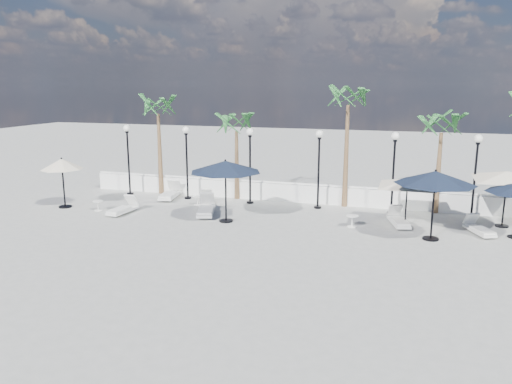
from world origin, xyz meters
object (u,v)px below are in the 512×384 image
(lounger_1, at_px, (206,209))
(lounger_2, at_px, (170,194))
(parasol_cream_sq_a, at_px, (408,179))
(lounger_4, at_px, (399,220))
(lounger_0, at_px, (123,209))
(lounger_3, at_px, (206,201))
(lounger_5, at_px, (479,229))
(parasol_navy_mid, at_px, (435,178))
(parasol_cream_sq_b, at_px, (508,172))
(parasol_navy_left, at_px, (225,167))
(parasol_cream_small, at_px, (62,165))

(lounger_1, xyz_separation_m, lounger_2, (-3.15, 2.55, -0.00))
(lounger_1, relative_size, parasol_cream_sq_a, 0.50)
(lounger_4, xyz_separation_m, parasol_cream_sq_a, (0.26, -0.09, 1.84))
(lounger_0, height_order, lounger_3, lounger_0)
(lounger_3, relative_size, lounger_4, 0.96)
(lounger_5, bearing_deg, lounger_0, 162.85)
(lounger_1, bearing_deg, parasol_navy_mid, -23.11)
(lounger_2, xyz_separation_m, parasol_cream_sq_b, (16.05, -0.58, 2.13))
(lounger_1, height_order, lounger_2, lounger_1)
(lounger_1, xyz_separation_m, lounger_5, (11.83, 0.51, -0.05))
(lounger_2, distance_m, parasol_navy_left, 6.00)
(parasol_cream_sq_b, xyz_separation_m, parasol_cream_small, (-20.15, -2.72, -0.26))
(parasol_navy_mid, xyz_separation_m, parasol_cream_sq_a, (-1.01, 1.59, -0.39))
(lounger_1, xyz_separation_m, lounger_3, (-0.73, 1.71, -0.05))
(parasol_navy_mid, bearing_deg, lounger_0, -179.52)
(lounger_3, distance_m, lounger_4, 9.43)
(lounger_5, relative_size, parasol_cream_sq_b, 0.35)
(parasol_cream_small, bearing_deg, parasol_navy_left, -0.42)
(parasol_navy_left, bearing_deg, parasol_cream_sq_a, 11.46)
(parasol_cream_sq_a, bearing_deg, lounger_0, -172.41)
(lounger_5, relative_size, parasol_cream_sq_a, 0.40)
(lounger_3, xyz_separation_m, parasol_cream_sq_a, (9.65, -0.97, 1.85))
(parasol_cream_sq_a, relative_size, parasol_cream_small, 1.83)
(parasol_cream_small, bearing_deg, lounger_0, -3.70)
(parasol_navy_left, height_order, parasol_cream_sq_a, parasol_navy_left)
(parasol_navy_left, relative_size, parasol_cream_small, 1.27)
(lounger_0, bearing_deg, lounger_1, 17.96)
(lounger_1, relative_size, lounger_4, 1.17)
(lounger_5, xyz_separation_m, parasol_cream_sq_b, (1.07, 1.46, 2.18))
(lounger_5, xyz_separation_m, parasol_cream_small, (-19.08, -1.25, 1.91))
(parasol_navy_mid, bearing_deg, lounger_2, 165.43)
(lounger_2, relative_size, parasol_navy_left, 0.71)
(parasol_navy_mid, distance_m, parasol_cream_sq_a, 1.92)
(parasol_cream_sq_a, bearing_deg, lounger_4, 162.12)
(parasol_cream_sq_a, bearing_deg, lounger_5, -4.45)
(lounger_1, relative_size, lounger_3, 1.23)
(lounger_0, bearing_deg, lounger_2, 82.69)
(lounger_1, xyz_separation_m, parasol_navy_mid, (9.93, -0.85, 2.19))
(lounger_1, relative_size, parasol_navy_left, 0.72)
(lounger_4, bearing_deg, lounger_5, -21.70)
(lounger_3, height_order, parasol_navy_mid, parasol_navy_mid)
(lounger_1, bearing_deg, lounger_3, 94.93)
(lounger_1, height_order, parasol_cream_sq_a, parasol_cream_sq_a)
(lounger_0, bearing_deg, parasol_navy_left, 5.55)
(parasol_navy_left, relative_size, parasol_navy_mid, 1.01)
(lounger_1, bearing_deg, parasol_cream_sq_a, -13.51)
(lounger_2, bearing_deg, lounger_4, -18.47)
(parasol_cream_small, bearing_deg, lounger_3, 20.63)
(parasol_cream_sq_a, relative_size, parasol_cream_sq_b, 0.88)
(lounger_5, distance_m, parasol_cream_sq_b, 2.83)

